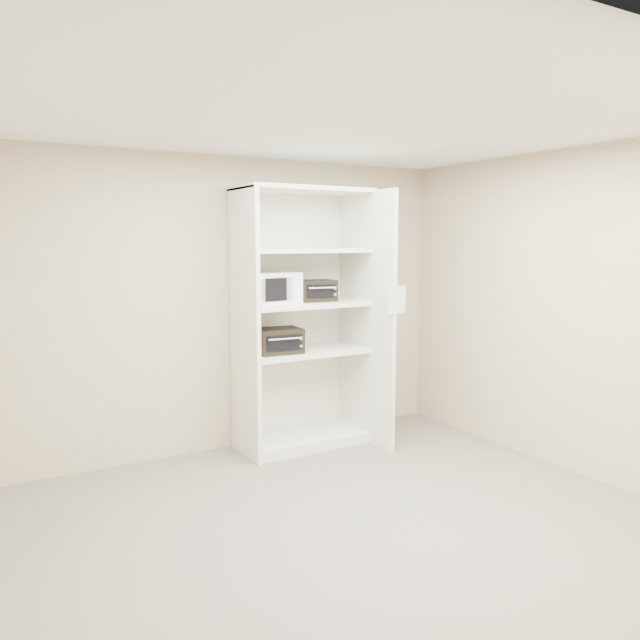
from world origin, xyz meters
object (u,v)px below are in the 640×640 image
microwave (270,288)px  toaster_oven_upper (316,291)px  toaster_oven_lower (278,341)px  shelving_unit (307,327)px

microwave → toaster_oven_upper: microwave is taller
microwave → toaster_oven_lower: microwave is taller
shelving_unit → toaster_oven_upper: 0.36m
shelving_unit → microwave: bearing=173.2°
toaster_oven_lower → microwave: bearing=118.7°
shelving_unit → microwave: 0.52m
shelving_unit → toaster_oven_lower: 0.34m
shelving_unit → toaster_oven_upper: bearing=13.2°
shelving_unit → microwave: size_ratio=5.11×
shelving_unit → toaster_oven_upper: size_ratio=6.96×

